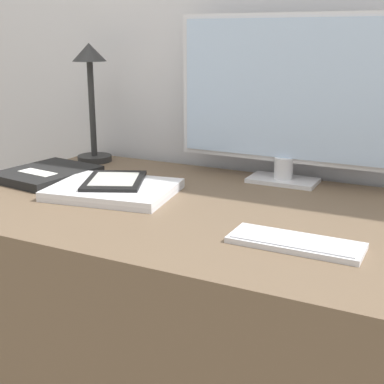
{
  "coord_description": "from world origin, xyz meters",
  "views": [
    {
      "loc": [
        0.52,
        -1.01,
        1.16
      ],
      "look_at": [
        -0.02,
        0.05,
        0.81
      ],
      "focal_mm": 50.0,
      "sensor_mm": 36.0,
      "label": 1
    }
  ],
  "objects_px": {
    "laptop": "(114,190)",
    "desk_lamp": "(91,85)",
    "ereader": "(114,181)",
    "keyboard": "(295,243)",
    "notebook": "(47,174)",
    "monitor": "(287,96)"
  },
  "relations": [
    {
      "from": "monitor",
      "to": "keyboard",
      "type": "bearing_deg",
      "value": -69.74
    },
    {
      "from": "desk_lamp",
      "to": "notebook",
      "type": "xyz_separation_m",
      "value": [
        0.01,
        -0.25,
        -0.24
      ]
    },
    {
      "from": "notebook",
      "to": "monitor",
      "type": "bearing_deg",
      "value": 22.92
    },
    {
      "from": "laptop",
      "to": "notebook",
      "type": "xyz_separation_m",
      "value": [
        -0.28,
        0.05,
        0.0
      ]
    },
    {
      "from": "keyboard",
      "to": "laptop",
      "type": "height_order",
      "value": "laptop"
    },
    {
      "from": "ereader",
      "to": "desk_lamp",
      "type": "distance_m",
      "value": 0.44
    },
    {
      "from": "laptop",
      "to": "desk_lamp",
      "type": "xyz_separation_m",
      "value": [
        -0.28,
        0.3,
        0.24
      ]
    },
    {
      "from": "keyboard",
      "to": "ereader",
      "type": "bearing_deg",
      "value": 163.59
    },
    {
      "from": "laptop",
      "to": "notebook",
      "type": "bearing_deg",
      "value": 169.44
    },
    {
      "from": "monitor",
      "to": "ereader",
      "type": "relative_size",
      "value": 2.65
    },
    {
      "from": "keyboard",
      "to": "monitor",
      "type": "bearing_deg",
      "value": 110.26
    },
    {
      "from": "ereader",
      "to": "keyboard",
      "type": "bearing_deg",
      "value": -16.41
    },
    {
      "from": "laptop",
      "to": "notebook",
      "type": "height_order",
      "value": "notebook"
    },
    {
      "from": "keyboard",
      "to": "desk_lamp",
      "type": "height_order",
      "value": "desk_lamp"
    },
    {
      "from": "laptop",
      "to": "desk_lamp",
      "type": "relative_size",
      "value": 0.91
    },
    {
      "from": "monitor",
      "to": "notebook",
      "type": "relative_size",
      "value": 2.24
    },
    {
      "from": "monitor",
      "to": "laptop",
      "type": "xyz_separation_m",
      "value": [
        -0.37,
        -0.32,
        -0.24
      ]
    },
    {
      "from": "desk_lamp",
      "to": "notebook",
      "type": "distance_m",
      "value": 0.34
    },
    {
      "from": "monitor",
      "to": "keyboard",
      "type": "xyz_separation_m",
      "value": [
        0.17,
        -0.46,
        -0.24
      ]
    },
    {
      "from": "laptop",
      "to": "ereader",
      "type": "height_order",
      "value": "ereader"
    },
    {
      "from": "monitor",
      "to": "ereader",
      "type": "height_order",
      "value": "monitor"
    },
    {
      "from": "ereader",
      "to": "desk_lamp",
      "type": "height_order",
      "value": "desk_lamp"
    }
  ]
}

